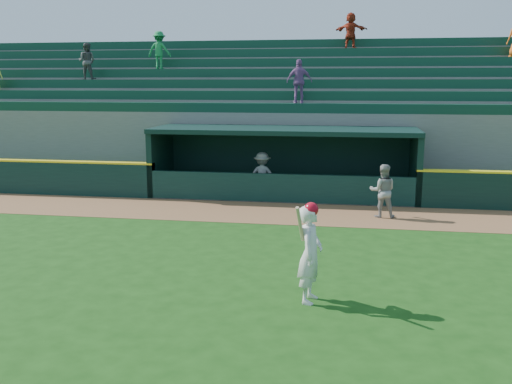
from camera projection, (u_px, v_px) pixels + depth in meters
ground at (245, 260)px, 13.25m from camera, size 120.00×120.00×0.00m
warning_track at (273, 213)px, 18.00m from camera, size 40.00×3.00×0.01m
dugout_player_front at (383, 191)px, 17.28m from camera, size 0.81×0.64×1.63m
dugout_player_inside at (262, 175)px, 20.23m from camera, size 1.09×0.67×1.63m
dugout at (285, 158)px, 20.75m from camera, size 9.40×2.80×2.46m
stands at (297, 121)px, 24.97m from camera, size 34.50×6.25×7.54m
batter_at_plate at (310, 252)px, 10.57m from camera, size 0.53×0.85×1.92m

